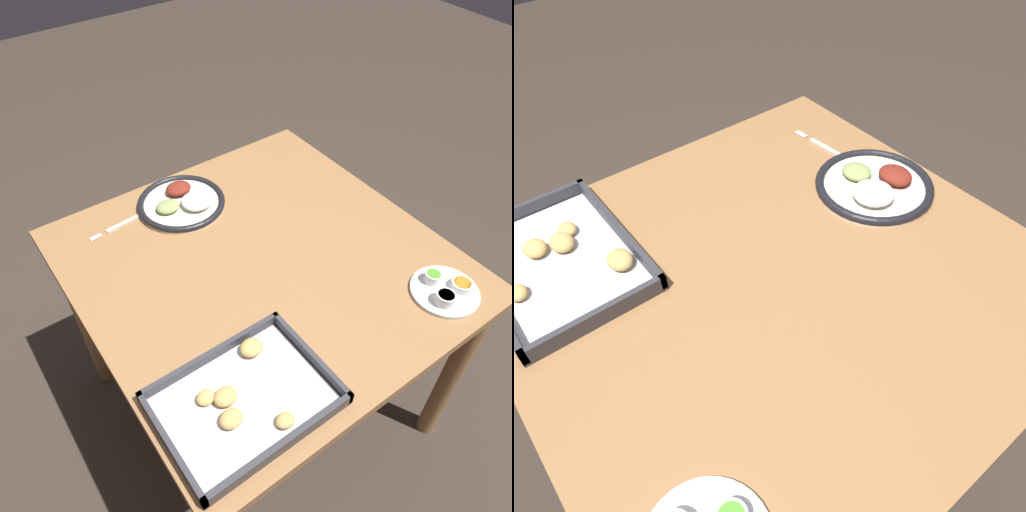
% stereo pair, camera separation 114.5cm
% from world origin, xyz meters
% --- Properties ---
extents(ground_plane, '(8.00, 8.00, 0.00)m').
position_xyz_m(ground_plane, '(0.00, 0.00, 0.00)').
color(ground_plane, '#382D26').
extents(dining_table, '(0.95, 0.98, 0.76)m').
position_xyz_m(dining_table, '(0.00, 0.00, 0.64)').
color(dining_table, olive).
rests_on(dining_table, ground_plane).
extents(dinner_plate, '(0.27, 0.27, 0.04)m').
position_xyz_m(dinner_plate, '(0.06, -0.33, 0.77)').
color(dinner_plate, beige).
rests_on(dinner_plate, dining_table).
extents(fork, '(0.20, 0.03, 0.00)m').
position_xyz_m(fork, '(0.24, -0.36, 0.76)').
color(fork, silver).
rests_on(fork, dining_table).
extents(saucer_plate, '(0.17, 0.17, 0.04)m').
position_xyz_m(saucer_plate, '(-0.31, 0.37, 0.77)').
color(saucer_plate, silver).
rests_on(saucer_plate, dining_table).
extents(baking_tray, '(0.37, 0.27, 0.04)m').
position_xyz_m(baking_tray, '(0.28, 0.31, 0.77)').
color(baking_tray, '#333338').
rests_on(baking_tray, dining_table).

